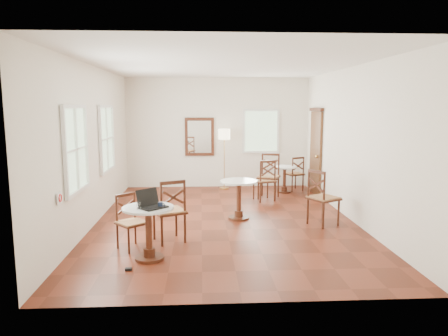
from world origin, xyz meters
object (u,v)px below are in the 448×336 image
cafe_table_back (284,176)px  cafe_table_mid (239,195)px  power_adapter (129,269)px  laptop (151,203)px  mouse (161,208)px  chair_mid_a (265,180)px  chair_mid_b (322,198)px  chair_back_b (269,176)px  chair_back_a (295,174)px  cafe_table_near (149,227)px  water_glass (139,206)px  chair_near_b (131,222)px  floor_lamp (224,138)px  navy_mug (161,205)px  chair_near_a (170,211)px

cafe_table_back → cafe_table_mid: bearing=-119.7°
cafe_table_back → power_adapter: bearing=-122.2°
cafe_table_mid → laptop: 2.65m
cafe_table_back → mouse: 5.50m
chair_mid_a → chair_mid_b: (0.77, -2.10, 0.04)m
laptop → chair_back_b: bearing=15.4°
chair_back_b → laptop: chair_back_b is taller
cafe_table_mid → chair_back_a: size_ratio=0.85×
cafe_table_back → laptop: laptop is taller
cafe_table_near → water_glass: (-0.11, -0.17, 0.36)m
cafe_table_back → chair_near_b: 5.28m
chair_mid_b → mouse: (-2.86, -1.73, 0.28)m
cafe_table_back → chair_near_b: bearing=-128.4°
cafe_table_back → mouse: bearing=-120.1°
chair_back_b → water_glass: 4.88m
cafe_table_near → chair_mid_a: size_ratio=0.80×
chair_mid_a → mouse: bearing=44.3°
chair_near_b → power_adapter: size_ratio=9.40×
cafe_table_back → chair_mid_a: size_ratio=0.69×
chair_mid_a → power_adapter: 4.85m
chair_back_a → power_adapter: chair_back_a is taller
floor_lamp → laptop: (-1.35, -5.23, -0.53)m
cafe_table_near → chair_back_b: (2.42, 3.99, 0.05)m
chair_near_b → cafe_table_back: bearing=10.1°
chair_back_b → navy_mug: chair_back_b is taller
chair_back_b → water_glass: size_ratio=9.87×
laptop → navy_mug: bearing=-53.3°
cafe_table_near → navy_mug: size_ratio=7.65×
chair_back_b → laptop: 4.68m
floor_lamp → power_adapter: (-1.63, -5.61, -1.36)m
chair_mid_b → floor_lamp: bearing=-4.6°
chair_mid_a → mouse: chair_mid_a is taller
chair_mid_b → chair_back_b: chair_back_b is taller
cafe_table_back → chair_near_a: size_ratio=0.65×
chair_mid_b → cafe_table_back: bearing=-27.2°
chair_near_a → navy_mug: 0.91m
cafe_table_mid → chair_mid_a: bearing=64.2°
laptop → power_adapter: bearing=-170.2°
chair_back_b → power_adapter: (-2.66, -4.41, -0.52)m
cafe_table_near → chair_mid_b: bearing=27.8°
chair_near_a → water_glass: (-0.35, -0.96, 0.32)m
chair_mid_a → chair_back_b: 0.32m
mouse → power_adapter: 0.94m
chair_near_a → floor_lamp: 4.63m
cafe_table_mid → chair_mid_b: chair_mid_b is taller
chair_mid_a → water_glass: size_ratio=8.96×
water_glass → cafe_table_near: bearing=57.5°
chair_mid_a → power_adapter: size_ratio=10.70×
chair_near_a → chair_mid_a: 3.55m
cafe_table_mid → mouse: 2.64m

